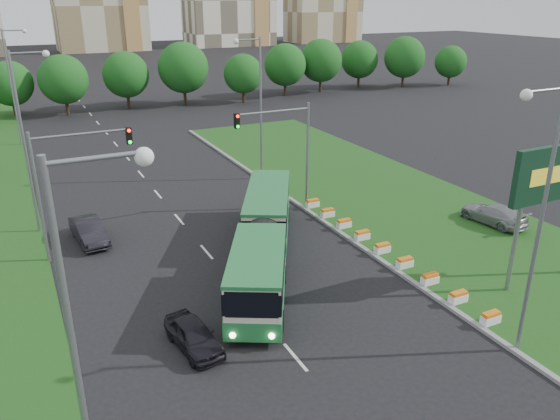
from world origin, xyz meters
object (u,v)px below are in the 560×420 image
car_left_far (89,231)px  shopping_trolley (254,336)px  car_left_near (194,335)px  traffic_mast_left (65,174)px  pedestrian (277,327)px  billboard (555,179)px  traffic_mast_median (288,141)px  articulated_bus (257,238)px  car_median (493,214)px

car_left_far → shopping_trolley: (5.20, -14.90, -0.51)m
car_left_near → traffic_mast_left: bearing=98.3°
car_left_far → pedestrian: size_ratio=3.00×
traffic_mast_left → pedestrian: size_ratio=5.21×
pedestrian → shopping_trolley: size_ratio=3.00×
billboard → car_left_near: size_ratio=2.04×
pedestrian → shopping_trolley: 1.19m
traffic_mast_median → shopping_trolley: bearing=-122.4°
traffic_mast_left → articulated_bus: traffic_mast_left is taller
billboard → traffic_mast_median: 17.68m
car_left_far → pedestrian: (6.15, -15.41, 0.01)m
articulated_bus → pedestrian: size_ratio=11.19×
billboard → articulated_bus: billboard is taller
car_median → pedestrian: car_median is taller
car_left_near → car_left_far: bearing=92.2°
car_median → articulated_bus: bearing=-13.0°
car_left_far → car_median: size_ratio=0.95×
traffic_mast_left → car_median: size_ratio=1.66×
traffic_mast_median → car_median: (11.68, -8.78, -4.50)m
traffic_mast_median → car_left_near: 18.27m
car_left_near → pedestrian: (3.64, -1.22, 0.10)m
traffic_mast_median → car_median: traffic_mast_median is taller
articulated_bus → car_left_far: articulated_bus is taller
car_left_far → car_median: bearing=-26.5°
articulated_bus → shopping_trolley: 7.93m
car_left_near → shopping_trolley: 2.81m
traffic_mast_median → car_left_far: (-14.12, 0.87, -4.59)m
traffic_mast_left → car_left_near: size_ratio=2.04×
traffic_mast_left → articulated_bus: 11.86m
pedestrian → billboard: bearing=-77.0°
traffic_mast_median → pedestrian: (-7.97, -14.54, -4.58)m
billboard → pedestrian: size_ratio=5.21×
billboard → car_median: 9.91m
car_left_near → car_left_far: size_ratio=0.85×
car_left_near → traffic_mast_median: bearing=41.1°
traffic_mast_median → articulated_bus: 9.65m
traffic_mast_left → car_median: (26.84, -7.78, -4.50)m
billboard → car_left_far: (-21.59, 16.88, -5.40)m
traffic_mast_median → car_median: size_ratio=1.66×
articulated_bus → traffic_mast_median: bearing=79.7°
traffic_mast_left → articulated_bus: (9.57, -5.99, -3.62)m
billboard → pedestrian: bearing=174.6°
traffic_mast_left → traffic_mast_median: bearing=3.8°
articulated_bus → car_left_near: bearing=-105.3°
traffic_mast_left → car_left_near: traffic_mast_left is taller
car_left_near → pedestrian: size_ratio=2.55×
traffic_mast_median → articulated_bus: traffic_mast_median is taller
traffic_mast_left → pedestrian: 16.00m
car_left_near → pedestrian: bearing=-26.4°
car_left_far → traffic_mast_median: bearing=-9.5°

